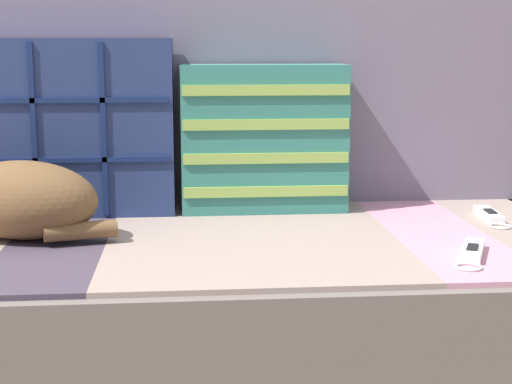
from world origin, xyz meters
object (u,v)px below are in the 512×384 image
sleeping_cat (11,202)px  game_remote_near (490,216)px  throw_pillow_quilted (73,127)px  game_remote_far (472,252)px  couch (159,314)px  throw_pillow_striped (264,138)px

sleeping_cat → game_remote_near: bearing=4.8°
throw_pillow_quilted → game_remote_near: size_ratio=2.49×
game_remote_far → sleeping_cat: bearing=165.9°
game_remote_far → couch: bearing=158.0°
throw_pillow_quilted → throw_pillow_striped: throw_pillow_quilted is taller
game_remote_far → throw_pillow_quilted: bearing=149.7°
sleeping_cat → game_remote_near: size_ratio=2.07×
sleeping_cat → throw_pillow_quilted: bearing=68.4°
game_remote_near → game_remote_far: same height
throw_pillow_quilted → couch: bearing=-48.5°
sleeping_cat → game_remote_far: 0.92m
throw_pillow_striped → throw_pillow_quilted: bearing=179.9°
couch → sleeping_cat: bearing=-176.4°
throw_pillow_striped → game_remote_far: (0.35, -0.47, -0.17)m
couch → game_remote_near: game_remote_near is taller
sleeping_cat → game_remote_near: 1.06m
throw_pillow_quilted → game_remote_near: 0.99m
game_remote_near → game_remote_far: bearing=-116.6°
throw_pillow_striped → game_remote_near: throw_pillow_striped is taller
sleeping_cat → couch: bearing=3.6°
throw_pillow_quilted → game_remote_near: bearing=-9.2°
sleeping_cat → throw_pillow_striped: bearing=24.0°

